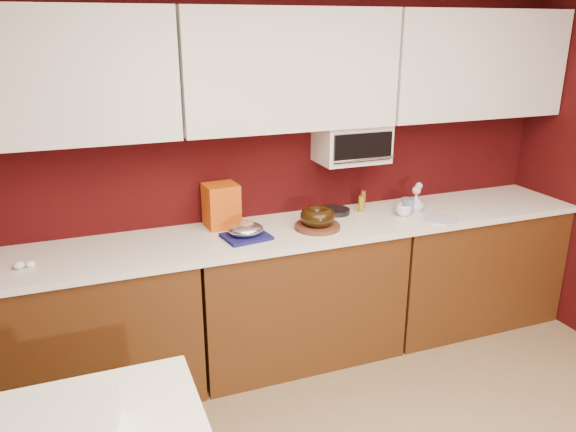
# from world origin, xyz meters

# --- Properties ---
(wall_back) EXTENTS (4.00, 0.02, 2.50)m
(wall_back) POSITION_xyz_m (0.00, 2.25, 1.25)
(wall_back) COLOR #360707
(wall_back) RESTS_ON floor
(base_cabinet_left) EXTENTS (1.31, 0.58, 0.86)m
(base_cabinet_left) POSITION_xyz_m (-1.33, 1.94, 0.43)
(base_cabinet_left) COLOR #4B280F
(base_cabinet_left) RESTS_ON floor
(base_cabinet_center) EXTENTS (1.31, 0.58, 0.86)m
(base_cabinet_center) POSITION_xyz_m (0.00, 1.94, 0.43)
(base_cabinet_center) COLOR #4B280F
(base_cabinet_center) RESTS_ON floor
(base_cabinet_right) EXTENTS (1.31, 0.58, 0.86)m
(base_cabinet_right) POSITION_xyz_m (1.33, 1.94, 0.43)
(base_cabinet_right) COLOR #4B280F
(base_cabinet_right) RESTS_ON floor
(countertop) EXTENTS (4.00, 0.62, 0.04)m
(countertop) POSITION_xyz_m (0.00, 1.94, 0.88)
(countertop) COLOR white
(countertop) RESTS_ON base_cabinet_center
(upper_cabinet_left) EXTENTS (1.31, 0.33, 0.70)m
(upper_cabinet_left) POSITION_xyz_m (-1.33, 2.08, 1.85)
(upper_cabinet_left) COLOR white
(upper_cabinet_left) RESTS_ON wall_back
(upper_cabinet_center) EXTENTS (1.31, 0.33, 0.70)m
(upper_cabinet_center) POSITION_xyz_m (0.00, 2.08, 1.85)
(upper_cabinet_center) COLOR white
(upper_cabinet_center) RESTS_ON wall_back
(upper_cabinet_right) EXTENTS (1.31, 0.33, 0.70)m
(upper_cabinet_right) POSITION_xyz_m (1.33, 2.08, 1.85)
(upper_cabinet_right) COLOR white
(upper_cabinet_right) RESTS_ON wall_back
(toaster_oven) EXTENTS (0.45, 0.30, 0.25)m
(toaster_oven) POSITION_xyz_m (0.45, 2.10, 1.38)
(toaster_oven) COLOR white
(toaster_oven) RESTS_ON upper_cabinet_center
(toaster_oven_door) EXTENTS (0.40, 0.02, 0.18)m
(toaster_oven_door) POSITION_xyz_m (0.45, 1.94, 1.38)
(toaster_oven_door) COLOR black
(toaster_oven_door) RESTS_ON toaster_oven
(toaster_oven_handle) EXTENTS (0.42, 0.02, 0.02)m
(toaster_oven_handle) POSITION_xyz_m (0.45, 1.93, 1.30)
(toaster_oven_handle) COLOR silver
(toaster_oven_handle) RESTS_ON toaster_oven
(cake_base) EXTENTS (0.37, 0.37, 0.03)m
(cake_base) POSITION_xyz_m (0.12, 1.88, 0.91)
(cake_base) COLOR #5C2D1B
(cake_base) RESTS_ON countertop
(bundt_cake) EXTENTS (0.25, 0.25, 0.09)m
(bundt_cake) POSITION_xyz_m (0.12, 1.88, 0.98)
(bundt_cake) COLOR black
(bundt_cake) RESTS_ON cake_base
(navy_towel) EXTENTS (0.29, 0.26, 0.02)m
(navy_towel) POSITION_xyz_m (-0.35, 1.88, 0.91)
(navy_towel) COLOR #161653
(navy_towel) RESTS_ON countertop
(foil_ham_nest) EXTENTS (0.22, 0.19, 0.08)m
(foil_ham_nest) POSITION_xyz_m (-0.35, 1.88, 0.96)
(foil_ham_nest) COLOR silver
(foil_ham_nest) RESTS_ON navy_towel
(roasted_ham) EXTENTS (0.12, 0.10, 0.07)m
(roasted_ham) POSITION_xyz_m (-0.35, 1.88, 0.98)
(roasted_ham) COLOR #9E5E48
(roasted_ham) RESTS_ON foil_ham_nest
(pandoro_box) EXTENTS (0.21, 0.20, 0.27)m
(pandoro_box) POSITION_xyz_m (-0.43, 2.13, 1.04)
(pandoro_box) COLOR #A92C0B
(pandoro_box) RESTS_ON countertop
(dark_pan) EXTENTS (0.19, 0.19, 0.03)m
(dark_pan) POSITION_xyz_m (0.35, 2.10, 0.92)
(dark_pan) COLOR black
(dark_pan) RESTS_ON countertop
(coffee_mug) EXTENTS (0.11, 0.11, 0.10)m
(coffee_mug) POSITION_xyz_m (0.75, 1.90, 0.95)
(coffee_mug) COLOR white
(coffee_mug) RESTS_ON countertop
(blue_jar) EXTENTS (0.10, 0.10, 0.10)m
(blue_jar) POSITION_xyz_m (0.80, 1.94, 0.95)
(blue_jar) COLOR navy
(blue_jar) RESTS_ON countertop
(flower_vase) EXTENTS (0.11, 0.11, 0.13)m
(flower_vase) POSITION_xyz_m (0.88, 1.95, 0.97)
(flower_vase) COLOR silver
(flower_vase) RESTS_ON countertop
(flower_pink) EXTENTS (0.06, 0.06, 0.06)m
(flower_pink) POSITION_xyz_m (0.88, 1.95, 1.05)
(flower_pink) COLOR pink
(flower_pink) RESTS_ON flower_vase
(flower_blue) EXTENTS (0.05, 0.05, 0.05)m
(flower_blue) POSITION_xyz_m (0.91, 1.97, 1.07)
(flower_blue) COLOR #8BBDDE
(flower_blue) RESTS_ON flower_vase
(china_plate) EXTENTS (0.25, 0.25, 0.01)m
(china_plate) POSITION_xyz_m (0.93, 1.74, 0.91)
(china_plate) COLOR silver
(china_plate) RESTS_ON countertop
(amber_bottle) EXTENTS (0.05, 0.05, 0.11)m
(amber_bottle) POSITION_xyz_m (0.53, 2.08, 0.96)
(amber_bottle) COLOR olive
(amber_bottle) RESTS_ON countertop
(egg_left) EXTENTS (0.05, 0.04, 0.04)m
(egg_left) POSITION_xyz_m (-1.52, 1.87, 0.92)
(egg_left) COLOR white
(egg_left) RESTS_ON countertop
(egg_right) EXTENTS (0.07, 0.06, 0.04)m
(egg_right) POSITION_xyz_m (-1.58, 1.87, 0.92)
(egg_right) COLOR silver
(egg_right) RESTS_ON countertop
(newspaper_stack) EXTENTS (0.43, 0.38, 0.13)m
(newspaper_stack) POSITION_xyz_m (-1.40, 0.59, 0.82)
(newspaper_stack) COLOR white
(newspaper_stack) RESTS_ON dining_table
(amber_bottle_tall) EXTENTS (0.04, 0.04, 0.12)m
(amber_bottle_tall) POSITION_xyz_m (0.59, 2.16, 0.96)
(amber_bottle_tall) COLOR brown
(amber_bottle_tall) RESTS_ON countertop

